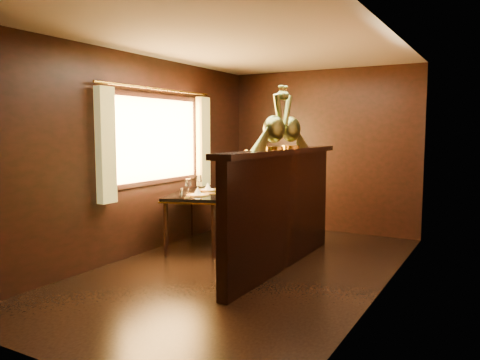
{
  "coord_description": "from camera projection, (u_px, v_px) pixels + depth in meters",
  "views": [
    {
      "loc": [
        2.49,
        -4.47,
        1.56
      ],
      "look_at": [
        -0.27,
        0.39,
        0.97
      ],
      "focal_mm": 35.0,
      "sensor_mm": 36.0,
      "label": 1
    }
  ],
  "objects": [
    {
      "name": "room_shell",
      "position": [
        238.0,
        129.0,
        5.15
      ],
      "size": [
        3.04,
        5.04,
        2.52
      ],
      "color": "black",
      "rests_on": "ground"
    },
    {
      "name": "chair_left",
      "position": [
        256.0,
        210.0,
        5.52
      ],
      "size": [
        0.52,
        0.54,
        1.22
      ],
      "rotation": [
        0.0,
        0.0,
        0.21
      ],
      "color": "black",
      "rests_on": "ground"
    },
    {
      "name": "ground",
      "position": [
        244.0,
        270.0,
        5.25
      ],
      "size": [
        5.0,
        5.0,
        0.0
      ],
      "primitive_type": "plane",
      "color": "black",
      "rests_on": "ground"
    },
    {
      "name": "peacock_left",
      "position": [
        274.0,
        117.0,
        4.98
      ],
      "size": [
        0.22,
        0.59,
        0.7
      ],
      "primitive_type": null,
      "color": "#1A4E35",
      "rests_on": "partition"
    },
    {
      "name": "dining_table",
      "position": [
        200.0,
        198.0,
        6.3
      ],
      "size": [
        1.12,
        1.42,
        0.93
      ],
      "rotation": [
        0.0,
        0.0,
        0.34
      ],
      "color": "black",
      "rests_on": "ground"
    },
    {
      "name": "partition",
      "position": [
        282.0,
        206.0,
        5.28
      ],
      "size": [
        0.26,
        2.7,
        1.36
      ],
      "color": "black",
      "rests_on": "ground"
    },
    {
      "name": "chair_right",
      "position": [
        244.0,
        196.0,
        6.27
      ],
      "size": [
        0.58,
        0.6,
        1.33
      ],
      "rotation": [
        0.0,
        0.0,
        0.25
      ],
      "color": "black",
      "rests_on": "ground"
    },
    {
      "name": "peacock_right",
      "position": [
        291.0,
        118.0,
        5.36
      ],
      "size": [
        0.22,
        0.59,
        0.7
      ],
      "primitive_type": null,
      "color": "#1A4E35",
      "rests_on": "partition"
    }
  ]
}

